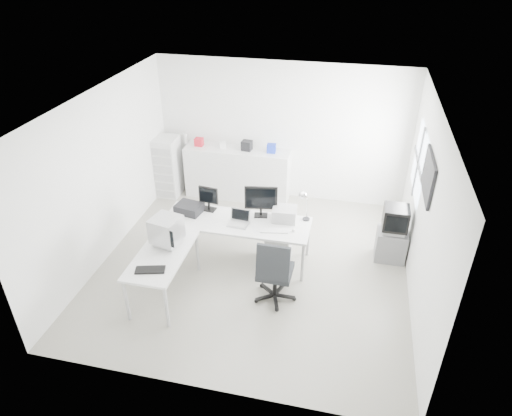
% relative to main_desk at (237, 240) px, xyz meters
% --- Properties ---
extents(floor, '(5.00, 5.00, 0.01)m').
position_rel_main_desk_xyz_m(floor, '(0.31, -0.13, -0.38)').
color(floor, beige).
rests_on(floor, ground).
extents(ceiling, '(5.00, 5.00, 0.01)m').
position_rel_main_desk_xyz_m(ceiling, '(0.31, -0.13, 2.42)').
color(ceiling, white).
rests_on(ceiling, back_wall).
extents(back_wall, '(5.00, 0.02, 2.80)m').
position_rel_main_desk_xyz_m(back_wall, '(0.31, 2.37, 1.02)').
color(back_wall, white).
rests_on(back_wall, floor).
extents(left_wall, '(0.02, 5.00, 2.80)m').
position_rel_main_desk_xyz_m(left_wall, '(-2.19, -0.13, 1.02)').
color(left_wall, white).
rests_on(left_wall, floor).
extents(right_wall, '(0.02, 5.00, 2.80)m').
position_rel_main_desk_xyz_m(right_wall, '(2.81, -0.13, 1.02)').
color(right_wall, white).
rests_on(right_wall, floor).
extents(window, '(0.02, 1.20, 1.10)m').
position_rel_main_desk_xyz_m(window, '(2.79, 1.07, 1.23)').
color(window, white).
rests_on(window, right_wall).
extents(wall_picture, '(0.04, 0.90, 0.60)m').
position_rel_main_desk_xyz_m(wall_picture, '(2.78, -0.03, 1.52)').
color(wall_picture, black).
rests_on(wall_picture, right_wall).
extents(main_desk, '(2.40, 0.80, 0.75)m').
position_rel_main_desk_xyz_m(main_desk, '(0.00, 0.00, 0.00)').
color(main_desk, silver).
rests_on(main_desk, floor).
extents(side_desk, '(0.70, 1.40, 0.75)m').
position_rel_main_desk_xyz_m(side_desk, '(-0.85, -1.10, 0.00)').
color(side_desk, silver).
rests_on(side_desk, floor).
extents(drawer_pedestal, '(0.40, 0.50, 0.60)m').
position_rel_main_desk_xyz_m(drawer_pedestal, '(0.70, 0.05, -0.08)').
color(drawer_pedestal, silver).
rests_on(drawer_pedestal, floor).
extents(inkjet_printer, '(0.48, 0.40, 0.15)m').
position_rel_main_desk_xyz_m(inkjet_printer, '(-0.85, 0.10, 0.45)').
color(inkjet_printer, black).
rests_on(inkjet_printer, main_desk).
extents(lcd_monitor_small, '(0.36, 0.24, 0.43)m').
position_rel_main_desk_xyz_m(lcd_monitor_small, '(-0.55, 0.25, 0.59)').
color(lcd_monitor_small, black).
rests_on(lcd_monitor_small, main_desk).
extents(lcd_monitor_large, '(0.56, 0.30, 0.56)m').
position_rel_main_desk_xyz_m(lcd_monitor_large, '(0.35, 0.25, 0.65)').
color(lcd_monitor_large, black).
rests_on(lcd_monitor_large, main_desk).
extents(laptop, '(0.32, 0.33, 0.19)m').
position_rel_main_desk_xyz_m(laptop, '(0.05, -0.10, 0.47)').
color(laptop, '#B7B7BA').
rests_on(laptop, main_desk).
extents(white_keyboard, '(0.46, 0.21, 0.02)m').
position_rel_main_desk_xyz_m(white_keyboard, '(0.65, -0.15, 0.38)').
color(white_keyboard, silver).
rests_on(white_keyboard, main_desk).
extents(white_mouse, '(0.06, 0.06, 0.06)m').
position_rel_main_desk_xyz_m(white_mouse, '(0.95, -0.10, 0.40)').
color(white_mouse, silver).
rests_on(white_mouse, main_desk).
extents(laser_printer, '(0.40, 0.35, 0.22)m').
position_rel_main_desk_xyz_m(laser_printer, '(0.75, 0.22, 0.48)').
color(laser_printer, '#A3A3A3').
rests_on(laser_printer, main_desk).
extents(desk_lamp, '(0.18, 0.18, 0.49)m').
position_rel_main_desk_xyz_m(desk_lamp, '(1.10, 0.30, 0.62)').
color(desk_lamp, silver).
rests_on(desk_lamp, main_desk).
extents(crt_monitor, '(0.49, 0.49, 0.47)m').
position_rel_main_desk_xyz_m(crt_monitor, '(-0.85, -0.85, 0.61)').
color(crt_monitor, '#B7B7BA').
rests_on(crt_monitor, side_desk).
extents(black_keyboard, '(0.44, 0.26, 0.03)m').
position_rel_main_desk_xyz_m(black_keyboard, '(-0.85, -1.50, 0.39)').
color(black_keyboard, black).
rests_on(black_keyboard, side_desk).
extents(office_chair, '(0.66, 0.66, 1.13)m').
position_rel_main_desk_xyz_m(office_chair, '(0.80, -0.84, 0.19)').
color(office_chair, '#25282A').
rests_on(office_chair, floor).
extents(tv_cabinet, '(0.50, 0.41, 0.54)m').
position_rel_main_desk_xyz_m(tv_cabinet, '(2.53, 0.57, -0.10)').
color(tv_cabinet, slate).
rests_on(tv_cabinet, floor).
extents(crt_tv, '(0.50, 0.48, 0.45)m').
position_rel_main_desk_xyz_m(crt_tv, '(2.53, 0.57, 0.39)').
color(crt_tv, black).
rests_on(crt_tv, tv_cabinet).
extents(sideboard, '(2.14, 0.54, 1.07)m').
position_rel_main_desk_xyz_m(sideboard, '(-0.54, 2.11, 0.16)').
color(sideboard, silver).
rests_on(sideboard, floor).
extents(clutter_box_a, '(0.16, 0.15, 0.16)m').
position_rel_main_desk_xyz_m(clutter_box_a, '(-1.34, 2.11, 0.78)').
color(clutter_box_a, red).
rests_on(clutter_box_a, sideboard).
extents(clutter_box_b, '(0.16, 0.15, 0.13)m').
position_rel_main_desk_xyz_m(clutter_box_b, '(-0.84, 2.11, 0.76)').
color(clutter_box_b, silver).
rests_on(clutter_box_b, sideboard).
extents(clutter_box_c, '(0.21, 0.20, 0.19)m').
position_rel_main_desk_xyz_m(clutter_box_c, '(-0.34, 2.11, 0.79)').
color(clutter_box_c, black).
rests_on(clutter_box_c, sideboard).
extents(clutter_box_d, '(0.18, 0.16, 0.17)m').
position_rel_main_desk_xyz_m(clutter_box_d, '(0.16, 2.11, 0.78)').
color(clutter_box_d, '#1931B0').
rests_on(clutter_box_d, sideboard).
extents(clutter_bottle, '(0.07, 0.07, 0.22)m').
position_rel_main_desk_xyz_m(clutter_bottle, '(-1.64, 2.15, 0.81)').
color(clutter_bottle, silver).
rests_on(clutter_bottle, sideboard).
extents(filing_cabinet, '(0.44, 0.53, 1.27)m').
position_rel_main_desk_xyz_m(filing_cabinet, '(-1.97, 1.89, 0.26)').
color(filing_cabinet, silver).
rests_on(filing_cabinet, floor).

